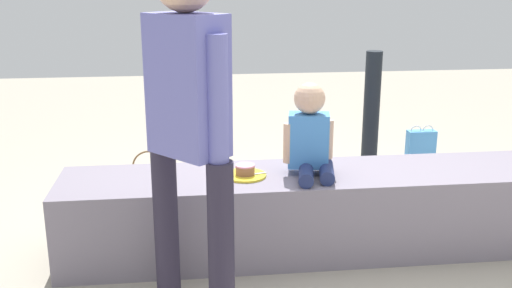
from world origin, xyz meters
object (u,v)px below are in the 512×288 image
(water_bottle_far_side, at_px, (272,203))
(party_cup_red, at_px, (344,203))
(adult_standing, at_px, (188,109))
(child_seated, at_px, (310,135))
(handbag_black_leather, at_px, (212,183))
(cake_box_white, at_px, (125,214))
(gift_bag, at_px, (420,152))
(water_bottle_near_gift, at_px, (122,189))
(handbag_brown_canvas, at_px, (149,178))
(cake_plate, at_px, (245,173))

(water_bottle_far_side, height_order, party_cup_red, water_bottle_far_side)
(adult_standing, bearing_deg, party_cup_red, 47.70)
(child_seated, bearing_deg, handbag_black_leather, 121.11)
(water_bottle_far_side, distance_m, cake_box_white, 0.90)
(child_seated, xyz_separation_m, water_bottle_far_side, (-0.13, 0.47, -0.56))
(gift_bag, distance_m, water_bottle_near_gift, 2.22)
(water_bottle_near_gift, height_order, water_bottle_far_side, water_bottle_near_gift)
(water_bottle_near_gift, bearing_deg, handbag_brown_canvas, 54.33)
(child_seated, xyz_separation_m, handbag_black_leather, (-0.48, 0.80, -0.53))
(child_seated, height_order, cake_box_white, child_seated)
(child_seated, relative_size, party_cup_red, 5.16)
(cake_box_white, bearing_deg, party_cup_red, 0.93)
(cake_plate, xyz_separation_m, handbag_black_leather, (-0.15, 0.80, -0.34))
(water_bottle_far_side, bearing_deg, handbag_black_leather, 136.59)
(adult_standing, relative_size, party_cup_red, 16.49)
(child_seated, bearing_deg, gift_bag, 46.99)
(cake_box_white, distance_m, handbag_brown_canvas, 0.54)
(cake_box_white, xyz_separation_m, handbag_brown_canvas, (0.12, 0.52, 0.05))
(adult_standing, bearing_deg, child_seated, 40.69)
(water_bottle_far_side, xyz_separation_m, handbag_brown_canvas, (-0.78, 0.57, 0.00))
(water_bottle_near_gift, relative_size, handbag_black_leather, 0.65)
(party_cup_red, bearing_deg, handbag_brown_canvas, 158.44)
(cake_box_white, distance_m, handbag_black_leather, 0.62)
(handbag_brown_canvas, bearing_deg, cake_plate, -61.20)
(child_seated, bearing_deg, cake_plate, 179.57)
(party_cup_red, bearing_deg, water_bottle_near_gift, 169.32)
(child_seated, bearing_deg, adult_standing, -139.31)
(cake_plate, height_order, cake_box_white, cake_plate)
(handbag_black_leather, bearing_deg, cake_plate, -79.73)
(water_bottle_near_gift, height_order, handbag_black_leather, handbag_black_leather)
(child_seated, height_order, gift_bag, child_seated)
(child_seated, bearing_deg, water_bottle_far_side, 105.48)
(gift_bag, bearing_deg, water_bottle_far_side, -149.65)
(cake_box_white, height_order, handbag_brown_canvas, handbag_brown_canvas)
(cake_box_white, bearing_deg, water_bottle_near_gift, 98.73)
(cake_plate, height_order, water_bottle_far_side, cake_plate)
(child_seated, relative_size, water_bottle_near_gift, 2.10)
(water_bottle_near_gift, xyz_separation_m, water_bottle_far_side, (0.94, -0.34, -0.01))
(gift_bag, bearing_deg, cake_plate, -140.64)
(cake_plate, bearing_deg, cake_box_white, 143.32)
(cake_box_white, bearing_deg, adult_standing, -69.06)
(gift_bag, height_order, water_bottle_far_side, gift_bag)
(cake_plate, distance_m, water_bottle_far_side, 0.63)
(child_seated, distance_m, handbag_brown_canvas, 1.48)
(adult_standing, height_order, water_bottle_near_gift, adult_standing)
(gift_bag, height_order, handbag_black_leather, gift_bag)
(gift_bag, height_order, cake_box_white, gift_bag)
(party_cup_red, height_order, cake_box_white, cake_box_white)
(child_seated, relative_size, gift_bag, 1.29)
(cake_plate, relative_size, gift_bag, 0.60)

